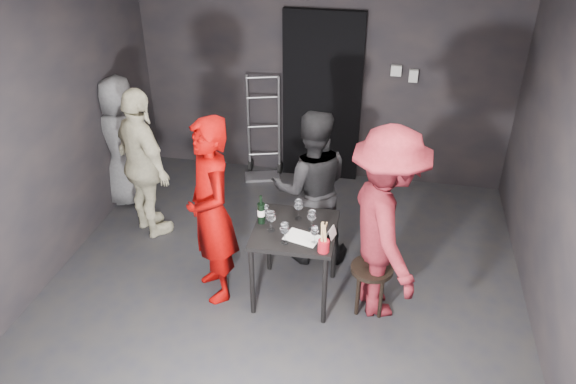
% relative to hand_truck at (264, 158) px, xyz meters
% --- Properties ---
extents(floor, '(4.50, 5.00, 0.02)m').
position_rel_hand_truck_xyz_m(floor, '(0.71, -2.29, -0.23)').
color(floor, black).
rests_on(floor, ground).
extents(ceiling, '(4.50, 5.00, 0.02)m').
position_rel_hand_truck_xyz_m(ceiling, '(0.71, -2.29, 2.47)').
color(ceiling, silver).
rests_on(ceiling, ground).
extents(wall_back, '(4.50, 0.04, 2.70)m').
position_rel_hand_truck_xyz_m(wall_back, '(0.71, 0.21, 1.12)').
color(wall_back, black).
rests_on(wall_back, ground).
extents(wall_left, '(0.04, 5.00, 2.70)m').
position_rel_hand_truck_xyz_m(wall_left, '(-1.54, -2.29, 1.12)').
color(wall_left, black).
rests_on(wall_left, ground).
extents(wall_right, '(0.04, 5.00, 2.70)m').
position_rel_hand_truck_xyz_m(wall_right, '(2.96, -2.29, 1.12)').
color(wall_right, black).
rests_on(wall_right, ground).
extents(doorway, '(0.95, 0.10, 2.10)m').
position_rel_hand_truck_xyz_m(doorway, '(0.71, 0.15, 0.82)').
color(doorway, black).
rests_on(doorway, ground).
extents(wallbox_upper, '(0.12, 0.06, 0.12)m').
position_rel_hand_truck_xyz_m(wallbox_upper, '(1.56, 0.16, 1.22)').
color(wallbox_upper, '#B7B7B2').
rests_on(wallbox_upper, wall_back).
extents(wallbox_lower, '(0.10, 0.06, 0.14)m').
position_rel_hand_truck_xyz_m(wallbox_lower, '(1.76, 0.16, 1.17)').
color(wallbox_lower, '#B7B7B2').
rests_on(wallbox_lower, wall_back).
extents(hand_truck, '(0.44, 0.36, 1.32)m').
position_rel_hand_truck_xyz_m(hand_truck, '(0.00, 0.00, 0.00)').
color(hand_truck, '#B2B2B7').
rests_on(hand_truck, floor).
extents(tasting_table, '(0.72, 0.72, 0.75)m').
position_rel_hand_truck_xyz_m(tasting_table, '(0.83, -2.22, 0.42)').
color(tasting_table, black).
rests_on(tasting_table, floor).
extents(stool, '(0.38, 0.38, 0.47)m').
position_rel_hand_truck_xyz_m(stool, '(1.53, -2.27, 0.15)').
color(stool, '#311F15').
rests_on(stool, floor).
extents(server_red, '(0.85, 0.90, 2.08)m').
position_rel_hand_truck_xyz_m(server_red, '(0.10, -2.31, 0.80)').
color(server_red, '#910201').
rests_on(server_red, floor).
extents(woman_black, '(0.91, 0.63, 1.70)m').
position_rel_hand_truck_xyz_m(woman_black, '(0.87, -1.58, 0.62)').
color(woman_black, black).
rests_on(woman_black, floor).
extents(man_maroon, '(1.07, 1.49, 2.10)m').
position_rel_hand_truck_xyz_m(man_maroon, '(1.61, -2.22, 0.82)').
color(man_maroon, maroon).
rests_on(man_maroon, floor).
extents(bystander_cream, '(1.14, 1.05, 1.80)m').
position_rel_hand_truck_xyz_m(bystander_cream, '(-0.90, -1.49, 0.67)').
color(bystander_cream, beige).
rests_on(bystander_cream, floor).
extents(bystander_grey, '(0.86, 0.62, 1.59)m').
position_rel_hand_truck_xyz_m(bystander_grey, '(-1.40, -0.94, 0.56)').
color(bystander_grey, slate).
rests_on(bystander_grey, floor).
extents(tasting_mat, '(0.33, 0.26, 0.00)m').
position_rel_hand_truck_xyz_m(tasting_mat, '(0.92, -2.35, 0.52)').
color(tasting_mat, white).
rests_on(tasting_mat, tasting_table).
extents(wine_glass_a, '(0.11, 0.11, 0.21)m').
position_rel_hand_truck_xyz_m(wine_glass_a, '(0.64, -2.29, 0.62)').
color(wine_glass_a, white).
rests_on(wine_glass_a, tasting_table).
extents(wine_glass_b, '(0.07, 0.07, 0.19)m').
position_rel_hand_truck_xyz_m(wine_glass_b, '(0.56, -2.17, 0.61)').
color(wine_glass_b, white).
rests_on(wine_glass_b, tasting_table).
extents(wine_glass_c, '(0.08, 0.08, 0.21)m').
position_rel_hand_truck_xyz_m(wine_glass_c, '(0.83, -2.06, 0.62)').
color(wine_glass_c, white).
rests_on(wine_glass_c, tasting_table).
extents(wine_glass_d, '(0.09, 0.09, 0.22)m').
position_rel_hand_truck_xyz_m(wine_glass_d, '(0.79, -2.45, 0.62)').
color(wine_glass_d, white).
rests_on(wine_glass_d, tasting_table).
extents(wine_glass_e, '(0.08, 0.08, 0.18)m').
position_rel_hand_truck_xyz_m(wine_glass_e, '(1.03, -2.40, 0.61)').
color(wine_glass_e, white).
rests_on(wine_glass_e, tasting_table).
extents(wine_glass_f, '(0.10, 0.10, 0.21)m').
position_rel_hand_truck_xyz_m(wine_glass_f, '(0.98, -2.20, 0.62)').
color(wine_glass_f, white).
rests_on(wine_glass_f, tasting_table).
extents(wine_bottle, '(0.07, 0.07, 0.28)m').
position_rel_hand_truck_xyz_m(wine_bottle, '(0.52, -2.19, 0.62)').
color(wine_bottle, black).
rests_on(wine_bottle, tasting_table).
extents(breadstick_cup, '(0.10, 0.10, 0.30)m').
position_rel_hand_truck_xyz_m(breadstick_cup, '(1.12, -2.50, 0.65)').
color(breadstick_cup, maroon).
rests_on(breadstick_cup, tasting_table).
extents(reserved_card, '(0.10, 0.14, 0.09)m').
position_rel_hand_truck_xyz_m(reserved_card, '(1.14, -2.29, 0.56)').
color(reserved_card, white).
rests_on(reserved_card, tasting_table).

